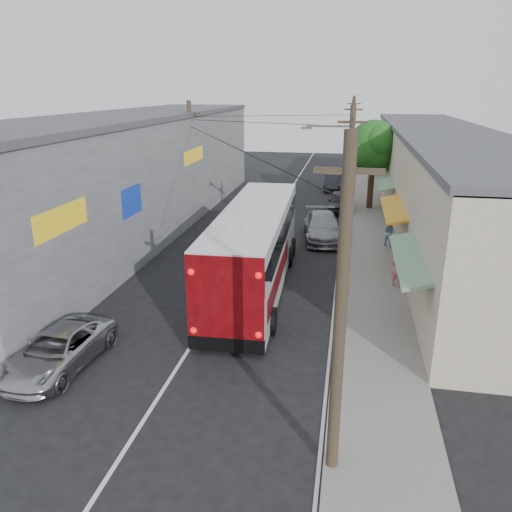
{
  "coord_description": "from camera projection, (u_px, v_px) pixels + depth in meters",
  "views": [
    {
      "loc": [
        5.22,
        -11.99,
        8.75
      ],
      "look_at": [
        1.54,
        7.5,
        2.05
      ],
      "focal_mm": 35.0,
      "sensor_mm": 36.0,
      "label": 1
    }
  ],
  "objects": [
    {
      "name": "jeepney",
      "position": [
        58.0,
        350.0,
        16.27
      ],
      "size": [
        2.38,
        4.68,
        1.27
      ],
      "primitive_type": "imported",
      "rotation": [
        0.0,
        0.0,
        -0.06
      ],
      "color": "#B1B1B8",
      "rests_on": "ground"
    },
    {
      "name": "parked_car_mid",
      "position": [
        340.0,
        202.0,
        37.1
      ],
      "size": [
        1.71,
        4.21,
        1.43
      ],
      "primitive_type": "imported",
      "rotation": [
        0.0,
        0.0,
        -0.0
      ],
      "color": "#29282D",
      "rests_on": "ground"
    },
    {
      "name": "pedestrian_near",
      "position": [
        397.0,
        269.0,
        22.67
      ],
      "size": [
        0.69,
        0.57,
        1.61
      ],
      "primitive_type": "imported",
      "rotation": [
        0.0,
        0.0,
        2.78
      ],
      "color": "pink",
      "rests_on": "sidewalk"
    },
    {
      "name": "street_tree",
      "position": [
        375.0,
        147.0,
        36.39
      ],
      "size": [
        4.4,
        4.0,
        6.6
      ],
      "color": "#3F2B19",
      "rests_on": "ground"
    },
    {
      "name": "parked_suv",
      "position": [
        323.0,
        227.0,
        30.11
      ],
      "size": [
        2.86,
        5.61,
        1.56
      ],
      "primitive_type": "imported",
      "rotation": [
        0.0,
        0.0,
        0.13
      ],
      "color": "gray",
      "rests_on": "ground"
    },
    {
      "name": "sidewalk",
      "position": [
        367.0,
        229.0,
        32.34
      ],
      "size": [
        3.0,
        80.0,
        0.12
      ],
      "primitive_type": "cube",
      "color": "slate",
      "rests_on": "ground"
    },
    {
      "name": "building_left",
      "position": [
        133.0,
        172.0,
        31.95
      ],
      "size": [
        7.2,
        36.0,
        7.25
      ],
      "color": "gray",
      "rests_on": "ground"
    },
    {
      "name": "parked_car_far",
      "position": [
        333.0,
        182.0,
        44.87
      ],
      "size": [
        1.55,
        4.16,
        1.36
      ],
      "primitive_type": "imported",
      "rotation": [
        0.0,
        0.0,
        -0.03
      ],
      "color": "black",
      "rests_on": "ground"
    },
    {
      "name": "pedestrian_far",
      "position": [
        389.0,
        232.0,
        28.5
      ],
      "size": [
        0.97,
        0.91,
        1.6
      ],
      "primitive_type": "imported",
      "rotation": [
        0.0,
        0.0,
        2.62
      ],
      "color": "#839FBF",
      "rests_on": "sidewalk"
    },
    {
      "name": "utility_poles",
      "position": [
        317.0,
        164.0,
        31.93
      ],
      "size": [
        11.8,
        45.28,
        8.0
      ],
      "color": "#473828",
      "rests_on": "ground"
    },
    {
      "name": "ground",
      "position": [
        159.0,
        397.0,
        14.88
      ],
      "size": [
        120.0,
        120.0,
        0.0
      ],
      "primitive_type": "plane",
      "color": "black",
      "rests_on": "ground"
    },
    {
      "name": "coach_bus",
      "position": [
        255.0,
        247.0,
        22.53
      ],
      "size": [
        3.33,
        12.95,
        3.7
      ],
      "rotation": [
        0.0,
        0.0,
        0.04
      ],
      "color": "silver",
      "rests_on": "ground"
    },
    {
      "name": "building_right",
      "position": [
        440.0,
        179.0,
        32.42
      ],
      "size": [
        7.09,
        40.0,
        6.25
      ],
      "color": "beige",
      "rests_on": "ground"
    }
  ]
}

